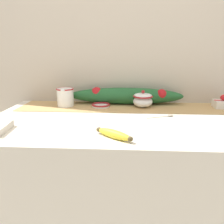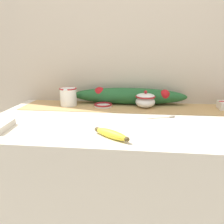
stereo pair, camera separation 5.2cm
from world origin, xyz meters
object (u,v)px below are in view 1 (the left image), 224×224
(small_dish, at_px, (101,105))
(gift_box, at_px, (224,103))
(banana, at_px, (114,134))
(spoon, at_px, (168,116))
(cream_pitcher, at_px, (65,97))
(sugar_bowl, at_px, (143,100))

(small_dish, relative_size, gift_box, 0.95)
(banana, xyz_separation_m, spoon, (0.28, 0.32, -0.01))
(cream_pitcher, distance_m, spoon, 0.64)
(cream_pitcher, xyz_separation_m, spoon, (0.60, -0.19, -0.06))
(sugar_bowl, bearing_deg, gift_box, 1.56)
(banana, bearing_deg, sugar_bowl, 73.02)
(sugar_bowl, relative_size, spoon, 0.81)
(banana, relative_size, gift_box, 1.36)
(cream_pitcher, height_order, spoon, cream_pitcher)
(small_dish, bearing_deg, sugar_bowl, 2.46)
(small_dish, xyz_separation_m, banana, (0.11, -0.49, 0.00))
(sugar_bowl, relative_size, small_dish, 1.07)
(cream_pitcher, relative_size, small_dish, 1.13)
(banana, distance_m, gift_box, 0.83)
(cream_pitcher, bearing_deg, small_dish, -3.19)
(spoon, bearing_deg, cream_pitcher, 143.15)
(banana, height_order, spoon, banana)
(gift_box, bearing_deg, small_dish, -178.13)
(gift_box, bearing_deg, banana, -141.39)
(cream_pitcher, xyz_separation_m, sugar_bowl, (0.48, -0.00, -0.01))
(spoon, bearing_deg, gift_box, 8.79)
(spoon, bearing_deg, small_dish, 135.66)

